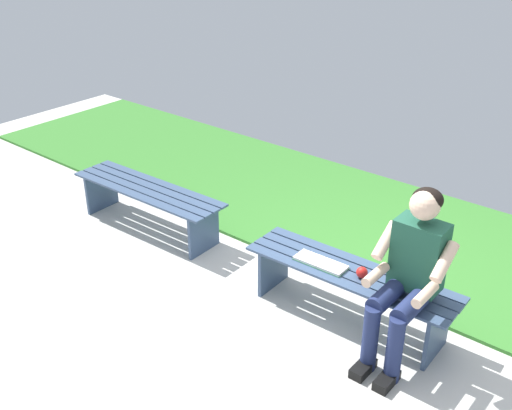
# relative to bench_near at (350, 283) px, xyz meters

# --- Properties ---
(ground_plane) EXTENTS (10.00, 7.00, 0.04)m
(ground_plane) POSITION_rel_bench_near_xyz_m (1.11, 1.00, -0.35)
(ground_plane) COLOR beige
(grass_strip) EXTENTS (9.00, 2.09, 0.03)m
(grass_strip) POSITION_rel_bench_near_xyz_m (1.11, -1.41, -0.31)
(grass_strip) COLOR #387A2D
(grass_strip) RESTS_ON ground
(bench_near) EXTENTS (1.65, 0.47, 0.43)m
(bench_near) POSITION_rel_bench_near_xyz_m (0.00, 0.00, 0.00)
(bench_near) COLOR #384C6B
(bench_near) RESTS_ON ground
(bench_far) EXTENTS (1.65, 0.47, 0.43)m
(bench_far) POSITION_rel_bench_near_xyz_m (2.23, 0.00, -0.00)
(bench_far) COLOR #384C6B
(bench_far) RESTS_ON ground
(person_seated) EXTENTS (0.50, 0.69, 1.24)m
(person_seated) POSITION_rel_bench_near_xyz_m (-0.49, 0.10, 0.35)
(person_seated) COLOR #1E513D
(person_seated) RESTS_ON ground
(apple) EXTENTS (0.08, 0.08, 0.08)m
(apple) POSITION_rel_bench_near_xyz_m (-0.11, 0.02, 0.15)
(apple) COLOR red
(apple) RESTS_ON bench_near
(book_open) EXTENTS (0.42, 0.17, 0.02)m
(book_open) POSITION_rel_bench_near_xyz_m (0.22, 0.06, 0.11)
(book_open) COLOR white
(book_open) RESTS_ON bench_near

